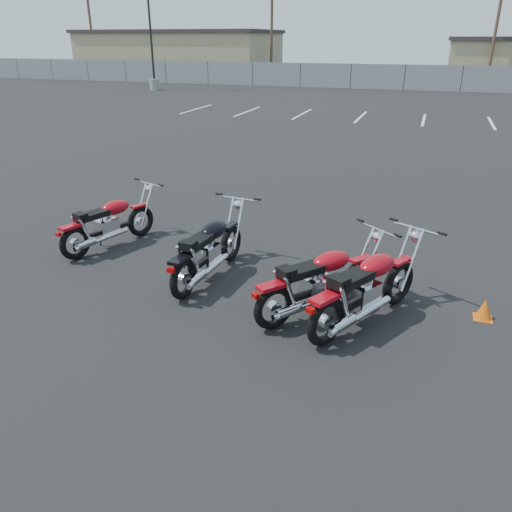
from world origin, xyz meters
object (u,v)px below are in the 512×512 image
(motorcycle_second_black, at_px, (209,249))
(motorcycle_rear_red, at_px, (366,289))
(motorcycle_third_red, at_px, (320,282))
(motorcycle_front_red, at_px, (109,223))

(motorcycle_second_black, distance_m, motorcycle_rear_red, 2.65)
(motorcycle_third_red, bearing_deg, motorcycle_rear_red, -4.48)
(motorcycle_front_red, bearing_deg, motorcycle_third_red, -15.19)
(motorcycle_second_black, relative_size, motorcycle_third_red, 1.12)
(motorcycle_second_black, height_order, motorcycle_rear_red, motorcycle_rear_red)
(motorcycle_second_black, relative_size, motorcycle_rear_red, 1.00)
(motorcycle_front_red, relative_size, motorcycle_rear_red, 0.94)
(motorcycle_front_red, bearing_deg, motorcycle_second_black, -14.70)
(motorcycle_third_red, bearing_deg, motorcycle_front_red, 164.81)
(motorcycle_second_black, xyz_separation_m, motorcycle_third_red, (1.93, -0.55, -0.00))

